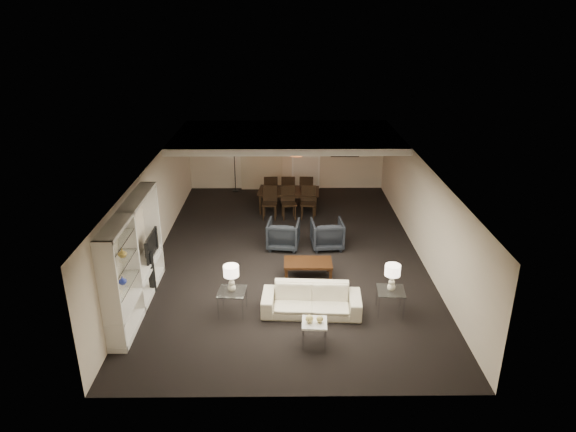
% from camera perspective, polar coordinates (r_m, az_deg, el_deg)
% --- Properties ---
extents(floor, '(11.00, 11.00, 0.00)m').
position_cam_1_polar(floor, '(13.86, 0.00, -4.22)').
color(floor, black).
rests_on(floor, ground).
extents(ceiling, '(7.00, 11.00, 0.02)m').
position_cam_1_polar(ceiling, '(12.96, 0.00, 5.75)').
color(ceiling, silver).
rests_on(ceiling, ground).
extents(wall_back, '(7.00, 0.02, 2.50)m').
position_cam_1_polar(wall_back, '(18.59, -0.16, 6.78)').
color(wall_back, beige).
rests_on(wall_back, ground).
extents(wall_front, '(7.00, 0.02, 2.50)m').
position_cam_1_polar(wall_front, '(8.48, 0.37, -13.07)').
color(wall_front, beige).
rests_on(wall_front, ground).
extents(wall_left, '(0.02, 11.00, 2.50)m').
position_cam_1_polar(wall_left, '(13.78, -14.71, 0.53)').
color(wall_left, beige).
rests_on(wall_left, ground).
extents(wall_right, '(0.02, 11.00, 2.50)m').
position_cam_1_polar(wall_right, '(13.84, 14.65, 0.63)').
color(wall_right, beige).
rests_on(wall_right, ground).
extents(ceiling_soffit, '(7.00, 4.00, 0.20)m').
position_cam_1_polar(ceiling_soffit, '(16.37, -0.12, 8.84)').
color(ceiling_soffit, silver).
rests_on(ceiling_soffit, ceiling).
extents(curtains, '(1.50, 0.12, 2.40)m').
position_cam_1_polar(curtains, '(18.54, -2.96, 6.55)').
color(curtains, beige).
rests_on(curtains, wall_back).
extents(door, '(0.90, 0.05, 2.10)m').
position_cam_1_polar(door, '(18.63, 2.00, 6.17)').
color(door, silver).
rests_on(door, wall_back).
extents(painting, '(0.95, 0.04, 0.65)m').
position_cam_1_polar(painting, '(18.61, 6.37, 7.62)').
color(painting, '#142D38').
rests_on(painting, wall_back).
extents(media_unit, '(0.38, 3.40, 2.35)m').
position_cam_1_polar(media_unit, '(11.47, -16.70, -4.57)').
color(media_unit, white).
rests_on(media_unit, wall_left).
extents(pendant_light, '(0.52, 0.52, 0.24)m').
position_cam_1_polar(pendant_light, '(16.49, 0.93, 7.21)').
color(pendant_light, '#D8591E').
rests_on(pendant_light, ceiling_soffit).
extents(sofa, '(2.17, 0.97, 0.62)m').
position_cam_1_polar(sofa, '(11.19, 2.62, -9.31)').
color(sofa, beige).
rests_on(sofa, floor).
extents(coffee_table, '(1.17, 0.70, 0.42)m').
position_cam_1_polar(coffee_table, '(12.63, 2.23, -5.94)').
color(coffee_table, black).
rests_on(coffee_table, floor).
extents(armchair_left, '(0.95, 0.97, 0.79)m').
position_cam_1_polar(armchair_left, '(14.07, -0.52, -2.04)').
color(armchair_left, black).
rests_on(armchair_left, floor).
extents(armchair_right, '(0.91, 0.93, 0.79)m').
position_cam_1_polar(armchair_right, '(14.12, 4.36, -2.02)').
color(armchair_right, black).
rests_on(armchair_right, floor).
extents(side_table_left, '(0.63, 0.63, 0.54)m').
position_cam_1_polar(side_table_left, '(11.25, -6.18, -9.48)').
color(side_table_left, silver).
rests_on(side_table_left, floor).
extents(side_table_right, '(0.63, 0.63, 0.54)m').
position_cam_1_polar(side_table_right, '(11.43, 11.27, -9.27)').
color(side_table_right, white).
rests_on(side_table_right, floor).
extents(table_lamp_left, '(0.35, 0.35, 0.60)m').
position_cam_1_polar(table_lamp_left, '(10.97, -6.31, -6.92)').
color(table_lamp_left, beige).
rests_on(table_lamp_left, side_table_left).
extents(table_lamp_right, '(0.36, 0.36, 0.60)m').
position_cam_1_polar(table_lamp_right, '(11.15, 11.48, -6.75)').
color(table_lamp_right, beige).
rests_on(table_lamp_right, side_table_right).
extents(marble_table, '(0.51, 0.51, 0.49)m').
position_cam_1_polar(marble_table, '(10.31, 2.94, -12.81)').
color(marble_table, silver).
rests_on(marble_table, floor).
extents(gold_gourd_a, '(0.16, 0.16, 0.16)m').
position_cam_1_polar(gold_gourd_a, '(10.12, 2.39, -11.33)').
color(gold_gourd_a, '#F0DE7F').
rests_on(gold_gourd_a, marble_table).
extents(gold_gourd_b, '(0.14, 0.14, 0.14)m').
position_cam_1_polar(gold_gourd_b, '(10.14, 3.55, -11.36)').
color(gold_gourd_b, '#E5CF79').
rests_on(gold_gourd_b, marble_table).
extents(television, '(0.98, 0.13, 0.56)m').
position_cam_1_polar(television, '(12.36, -15.33, -3.17)').
color(television, black).
rests_on(television, media_unit).
extents(vase_blue, '(0.16, 0.16, 0.17)m').
position_cam_1_polar(vase_blue, '(10.73, -17.92, -6.83)').
color(vase_blue, '#23319B').
rests_on(vase_blue, media_unit).
extents(vase_amber, '(0.18, 0.18, 0.18)m').
position_cam_1_polar(vase_amber, '(10.67, -17.94, -3.93)').
color(vase_amber, '#AB8C39').
rests_on(vase_amber, media_unit).
extents(floor_speaker, '(0.14, 0.14, 1.02)m').
position_cam_1_polar(floor_speaker, '(12.28, -14.94, -6.02)').
color(floor_speaker, black).
rests_on(floor_speaker, floor).
extents(dining_table, '(2.03, 1.24, 0.69)m').
position_cam_1_polar(dining_table, '(16.67, 0.06, 1.70)').
color(dining_table, black).
rests_on(dining_table, floor).
extents(chair_nl, '(0.50, 0.50, 1.02)m').
position_cam_1_polar(chair_nl, '(16.01, -2.06, 1.44)').
color(chair_nl, black).
rests_on(chair_nl, floor).
extents(chair_nm, '(0.53, 0.53, 1.02)m').
position_cam_1_polar(chair_nm, '(16.01, 0.09, 1.45)').
color(chair_nm, black).
rests_on(chair_nm, floor).
extents(chair_nr, '(0.52, 0.52, 1.02)m').
position_cam_1_polar(chair_nr, '(16.02, 2.23, 1.46)').
color(chair_nr, black).
rests_on(chair_nr, floor).
extents(chair_fl, '(0.51, 0.51, 1.02)m').
position_cam_1_polar(chair_fl, '(17.24, -1.96, 2.96)').
color(chair_fl, black).
rests_on(chair_fl, floor).
extents(chair_fm, '(0.49, 0.49, 1.02)m').
position_cam_1_polar(chair_fm, '(17.23, 0.04, 2.97)').
color(chair_fm, black).
rests_on(chair_fm, floor).
extents(chair_fr, '(0.49, 0.49, 1.02)m').
position_cam_1_polar(chair_fr, '(17.25, 2.04, 2.97)').
color(chair_fr, black).
rests_on(chair_fr, floor).
extents(floor_lamp, '(0.30, 0.30, 1.69)m').
position_cam_1_polar(floor_lamp, '(18.49, -5.94, 5.28)').
color(floor_lamp, black).
rests_on(floor_lamp, floor).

